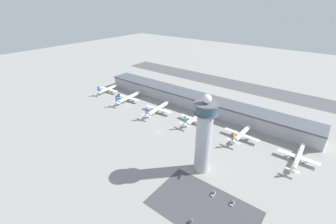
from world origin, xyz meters
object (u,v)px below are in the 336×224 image
car_blue_compact (232,203)px  airplane_gate_delta (194,119)px  airplane_gate_charlie (158,109)px  service_truck_fuel (206,138)px  airplane_gate_alpha (108,89)px  airplane_gate_echo (241,134)px  control_tower (204,135)px  car_grey_coupe (181,177)px  car_red_hatchback (190,223)px  airplane_gate_foxtrot (298,157)px  car_yellow_taxi (213,194)px  airplane_gate_bravo (129,98)px  service_truck_catering (119,95)px

car_blue_compact → airplane_gate_delta: bearing=135.1°
airplane_gate_charlie → service_truck_fuel: airplane_gate_charlie is taller
airplane_gate_alpha → airplane_gate_echo: airplane_gate_echo is taller
control_tower → service_truck_fuel: (-17.10, 37.76, -29.49)m
car_grey_coupe → car_blue_compact: size_ratio=0.97×
airplane_gate_charlie → car_blue_compact: size_ratio=10.22×
airplane_gate_echo → airplane_gate_delta: bearing=-178.6°
airplane_gate_alpha → car_red_hatchback: (198.19, -102.03, -3.95)m
airplane_gate_foxtrot → car_yellow_taxi: bearing=-117.4°
airplane_gate_charlie → car_grey_coupe: 105.15m
airplane_gate_foxtrot → car_grey_coupe: (-62.28, -70.48, -3.59)m
airplane_gate_foxtrot → airplane_gate_charlie: bearing=-179.4°
car_red_hatchback → car_yellow_taxi: 27.15m
car_red_hatchback → car_blue_compact: bearing=64.0°
airplane_gate_alpha → airplane_gate_foxtrot: bearing=-1.1°
car_red_hatchback → car_yellow_taxi: car_red_hatchback is taller
airplane_gate_delta → car_grey_coupe: 81.31m
airplane_gate_bravo → car_yellow_taxi: size_ratio=9.71×
airplane_gate_bravo → service_truck_fuel: 119.65m
control_tower → airplane_gate_charlie: 104.00m
airplane_gate_charlie → airplane_gate_alpha: bearing=176.3°
airplane_gate_alpha → airplane_gate_delta: size_ratio=0.99×
airplane_gate_bravo → car_red_hatchback: bearing=-32.6°
airplane_gate_alpha → car_grey_coupe: bearing=-23.4°
service_truck_fuel → car_grey_coupe: service_truck_fuel is taller
control_tower → airplane_gate_charlie: control_tower is taller
airplane_gate_alpha → airplane_gate_charlie: bearing=-3.7°
airplane_gate_bravo → control_tower: bearing=-21.9°
control_tower → airplane_gate_charlie: size_ratio=1.41×
airplane_gate_alpha → service_truck_fuel: size_ratio=5.48×
airplane_gate_delta → airplane_gate_echo: 49.44m
airplane_gate_foxtrot → car_red_hatchback: size_ratio=9.20×
car_red_hatchback → car_grey_coupe: size_ratio=1.10×
airplane_gate_charlie → car_red_hatchback: 142.05m
car_red_hatchback → service_truck_catering: bearing=150.0°
airplane_gate_delta → airplane_gate_echo: (49.42, 1.24, 0.40)m
airplane_gate_echo → control_tower: bearing=-97.8°
car_red_hatchback → airplane_gate_alpha: bearing=152.8°
control_tower → car_yellow_taxi: 39.16m
control_tower → airplane_gate_foxtrot: 81.55m
control_tower → airplane_gate_delta: control_tower is taller
airplane_gate_bravo → airplane_gate_foxtrot: 190.95m
airplane_gate_charlie → car_yellow_taxi: bearing=-33.2°
airplane_gate_echo → airplane_gate_foxtrot: 47.72m
service_truck_fuel → car_grey_coupe: (10.24, -54.52, -0.41)m
airplane_gate_charlie → service_truck_catering: 71.84m
airplane_gate_alpha → airplane_gate_delta: airplane_gate_delta is taller
airplane_gate_alpha → car_blue_compact: 224.36m
airplane_gate_delta → car_yellow_taxi: 95.18m
airplane_gate_alpha → car_blue_compact: size_ratio=8.10×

